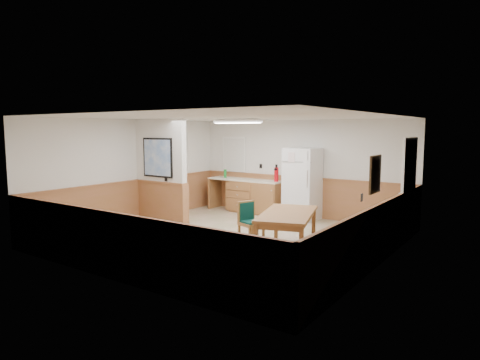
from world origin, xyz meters
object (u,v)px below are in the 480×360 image
Objects in this scene: fire_extinguisher at (276,174)px; dining_table at (288,218)px; dining_bench at (356,244)px; soap_bottle at (225,173)px; refrigerator at (302,184)px; dining_chair at (249,219)px.

dining_table is at bearing -52.31° from fire_extinguisher.
dining_bench is 5.60m from soap_bottle.
dining_table is (1.13, -2.86, -0.24)m from refrigerator.
fire_extinguisher is (-1.90, 2.89, 0.44)m from dining_table.
dining_chair is 3.85m from soap_bottle.
dining_table is 2.29× the size of dining_chair.
refrigerator reaches higher than dining_table.
dining_bench is 3.36× the size of fire_extinguisher.
dining_bench is (1.26, 0.09, -0.32)m from dining_table.
dining_bench is (2.40, -2.77, -0.56)m from refrigerator.
refrigerator reaches higher than dining_chair.
dining_chair is 3.57× the size of soap_bottle.
refrigerator reaches higher than fire_extinguisher.
soap_bottle is (-1.65, -0.03, -0.08)m from fire_extinguisher.
dining_table is 1.29× the size of dining_bench.
soap_bottle is (-4.81, 2.78, 0.68)m from dining_bench.
refrigerator is 3.08m from dining_table.
dining_table is 1.30m from dining_bench.
refrigerator is 7.54× the size of soap_bottle.
dining_table is at bearing 171.70° from dining_bench.
refrigerator reaches higher than dining_bench.
refrigerator is 3.71m from dining_bench.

